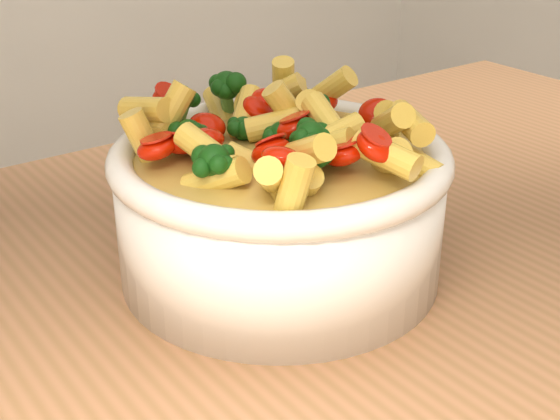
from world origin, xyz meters
TOP-DOWN VIEW (x-y plane):
  - serving_bowl at (-0.00, 0.08)m, footprint 0.24×0.24m
  - pasta_salad at (-0.00, 0.08)m, footprint 0.19×0.19m

SIDE VIEW (x-z plane):
  - serving_bowl at x=0.00m, z-range 0.90..1.00m
  - pasta_salad at x=0.00m, z-range 0.99..1.04m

